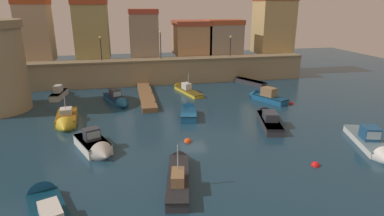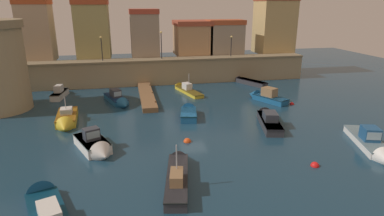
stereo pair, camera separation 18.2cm
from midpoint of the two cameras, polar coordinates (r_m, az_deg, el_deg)
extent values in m
plane|color=#19384C|center=(31.19, 0.07, -2.84)|extent=(96.61, 96.61, 0.00)
cube|color=#9E8966|center=(47.23, -4.39, 6.47)|extent=(40.91, 2.56, 3.39)
cube|color=#817053|center=(46.91, -4.44, 8.63)|extent=(40.91, 2.86, 0.24)
cube|color=tan|center=(50.68, -26.11, 11.83)|extent=(4.22, 3.92, 7.66)
cube|color=#B64B26|center=(50.53, -26.78, 16.52)|extent=(4.39, 4.08, 0.70)
cube|color=tan|center=(50.45, -17.39, 12.78)|extent=(4.64, 5.91, 7.63)
cube|color=#B74A2A|center=(50.30, -17.85, 17.49)|extent=(4.83, 6.14, 0.70)
cube|color=tan|center=(49.56, -8.66, 12.54)|extent=(4.05, 4.19, 6.33)
cube|color=#B64431|center=(49.36, -8.86, 16.60)|extent=(4.21, 4.36, 0.70)
cube|color=tan|center=(51.46, -0.25, 11.95)|extent=(5.22, 5.87, 4.58)
cube|color=#A64932|center=(51.25, -0.25, 14.89)|extent=(5.43, 6.10, 0.70)
cube|color=gray|center=(51.54, 5.59, 11.95)|extent=(5.44, 3.43, 4.70)
cube|color=#B34E2C|center=(51.33, 5.69, 14.94)|extent=(5.66, 3.57, 0.70)
cube|color=tan|center=(55.31, 14.10, 13.74)|extent=(5.47, 5.10, 8.20)
cube|color=brown|center=(40.17, -8.27, 2.18)|extent=(1.65, 11.98, 0.56)
cylinder|color=brown|center=(44.05, -7.69, 3.72)|extent=(0.20, 0.20, 0.70)
cylinder|color=brown|center=(40.20, -7.22, 2.35)|extent=(0.20, 0.20, 0.70)
cylinder|color=brown|center=(36.38, -6.65, 0.69)|extent=(0.20, 0.20, 0.70)
cylinder|color=black|center=(46.37, -15.96, 9.92)|extent=(0.12, 0.12, 3.00)
sphere|color=#F9D172|center=(46.19, -16.13, 11.94)|extent=(0.32, 0.32, 0.32)
cylinder|color=black|center=(46.52, -5.70, 10.88)|extent=(0.12, 0.12, 3.54)
sphere|color=#F9D172|center=(46.32, -5.77, 13.24)|extent=(0.32, 0.32, 0.32)
cylinder|color=black|center=(48.82, 6.72, 10.69)|extent=(0.12, 0.12, 2.71)
sphere|color=#F9D172|center=(48.65, 6.78, 12.45)|extent=(0.32, 0.32, 0.32)
cube|color=#195689|center=(39.24, -13.58, 1.54)|extent=(2.97, 4.74, 0.63)
cone|color=#195689|center=(36.67, -12.18, 0.48)|extent=(1.82, 1.68, 1.49)
cube|color=#0A2046|center=(39.16, -13.61, 1.92)|extent=(3.03, 4.84, 0.08)
cube|color=#333842|center=(38.99, -13.64, 2.61)|extent=(1.44, 1.79, 0.91)
cube|color=#99B7C6|center=(38.27, -13.28, 2.42)|extent=(0.85, 0.35, 0.55)
cube|color=#333338|center=(31.28, 13.43, -2.58)|extent=(2.74, 5.52, 0.73)
cone|color=#333338|center=(34.34, 12.36, -0.65)|extent=(1.74, 1.70, 1.45)
cube|color=black|center=(31.17, 13.47, -2.02)|extent=(2.79, 5.63, 0.08)
cube|color=#333842|center=(30.94, 13.56, -1.37)|extent=(1.57, 2.01, 0.74)
cube|color=gold|center=(34.15, -21.48, -1.59)|extent=(2.15, 4.69, 0.77)
cone|color=gold|center=(31.45, -21.84, -3.27)|extent=(1.81, 1.41, 1.71)
cube|color=brown|center=(34.04, -21.55, -1.04)|extent=(2.20, 4.78, 0.08)
cube|color=silver|center=(34.00, -21.60, -0.50)|extent=(1.18, 1.27, 0.56)
cube|color=#99B7C6|center=(33.42, -21.68, -0.77)|extent=(0.98, 0.14, 0.34)
cylinder|color=#B2B2B7|center=(33.67, -21.74, 0.43)|extent=(0.08, 0.08, 1.81)
cube|color=gold|center=(41.83, -0.80, 2.94)|extent=(2.81, 5.98, 0.46)
cone|color=gold|center=(44.95, -2.88, 3.99)|extent=(1.54, 1.68, 1.21)
cube|color=brown|center=(41.78, -0.80, 3.19)|extent=(2.87, 6.10, 0.08)
cube|color=silver|center=(42.09, -1.10, 3.91)|extent=(1.20, 1.56, 0.79)
cube|color=#99B7C6|center=(42.68, -1.52, 4.17)|extent=(0.76, 0.27, 0.47)
cylinder|color=#B2B2B7|center=(41.44, -0.76, 4.67)|extent=(0.08, 0.08, 2.16)
cube|color=#195689|center=(19.91, -24.21, -16.91)|extent=(3.37, 5.13, 0.45)
cone|color=#195689|center=(22.50, -25.55, -12.85)|extent=(2.05, 1.86, 1.68)
cube|color=#093148|center=(19.81, -24.28, -16.46)|extent=(3.44, 5.23, 0.08)
cube|color=silver|center=(19.06, -24.08, -16.57)|extent=(1.60, 2.05, 0.66)
cube|color=#99B7C6|center=(19.80, -24.55, -15.13)|extent=(0.88, 0.39, 0.39)
cube|color=white|center=(27.04, -17.44, -6.15)|extent=(3.25, 4.24, 0.84)
cone|color=white|center=(24.96, -15.64, -8.05)|extent=(2.06, 1.69, 1.78)
cube|color=slate|center=(26.89, -17.51, -5.40)|extent=(3.31, 4.33, 0.08)
cube|color=#333842|center=(26.65, -17.58, -4.43)|extent=(1.42, 1.27, 0.95)
cube|color=#99B7C6|center=(26.24, -17.28, -4.64)|extent=(0.98, 0.47, 0.57)
cube|color=#333338|center=(21.09, -2.70, -12.67)|extent=(2.45, 6.13, 0.70)
cone|color=#333338|center=(24.30, -2.46, -8.28)|extent=(1.50, 1.62, 1.26)
cube|color=black|center=(20.94, -2.72, -11.94)|extent=(2.50, 6.25, 0.08)
cube|color=olive|center=(20.07, -2.80, -12.15)|extent=(1.07, 1.67, 0.66)
cylinder|color=#B2B2B7|center=(20.10, -2.79, -9.51)|extent=(0.08, 0.08, 2.25)
cube|color=#195689|center=(32.63, -0.79, -1.20)|extent=(2.17, 3.58, 0.74)
cone|color=#195689|center=(34.61, -0.81, -0.06)|extent=(1.64, 1.20, 1.49)
cube|color=#0D2E31|center=(32.52, -0.79, -0.65)|extent=(2.22, 3.65, 0.08)
cube|color=#333338|center=(47.07, 10.27, 4.50)|extent=(3.31, 4.97, 0.68)
cone|color=#333338|center=(49.11, 7.50, 5.19)|extent=(1.63, 1.75, 1.12)
cube|color=black|center=(47.00, 10.29, 4.85)|extent=(3.38, 5.07, 0.08)
cube|color=white|center=(30.37, 28.42, -5.13)|extent=(3.33, 6.01, 0.60)
cube|color=slate|center=(30.28, 28.50, -4.67)|extent=(3.39, 6.13, 0.08)
cube|color=navy|center=(29.79, 28.91, -3.92)|extent=(1.57, 1.69, 1.05)
cube|color=#99B7C6|center=(29.18, 29.45, -4.32)|extent=(1.07, 0.38, 0.63)
cube|color=#195689|center=(39.22, 13.51, 1.56)|extent=(3.27, 4.42, 0.67)
cone|color=#195689|center=(40.78, 10.57, 2.39)|extent=(1.80, 1.70, 1.42)
cube|color=#0B2130|center=(39.14, 13.54, 1.98)|extent=(3.33, 4.51, 0.08)
cube|color=olive|center=(39.11, 13.36, 2.81)|extent=(1.77, 1.96, 1.01)
cube|color=#99B7C6|center=(39.57, 12.44, 3.13)|extent=(0.95, 0.53, 0.61)
cube|color=silver|center=(43.03, -22.66, 2.16)|extent=(1.63, 3.97, 0.76)
cone|color=silver|center=(45.24, -21.74, 3.00)|extent=(1.19, 1.21, 1.05)
cube|color=#646157|center=(42.94, -22.71, 2.60)|extent=(1.66, 4.05, 0.08)
cube|color=silver|center=(42.74, -22.83, 3.15)|extent=(0.98, 1.48, 0.84)
cube|color=#99B7C6|center=(43.36, -22.56, 3.44)|extent=(0.72, 0.16, 0.50)
sphere|color=red|center=(25.09, 20.85, -9.55)|extent=(0.62, 0.62, 0.62)
sphere|color=red|center=(39.05, 17.10, 0.67)|extent=(0.49, 0.49, 0.49)
sphere|color=#EA4C19|center=(27.28, -0.97, -6.01)|extent=(0.65, 0.65, 0.65)
camera|label=1|loc=(0.09, -90.17, -0.05)|focal=30.04mm
camera|label=2|loc=(0.09, 89.83, 0.05)|focal=30.04mm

